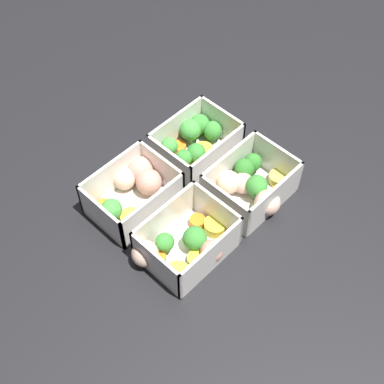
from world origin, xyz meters
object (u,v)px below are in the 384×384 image
container_far_left (134,189)px  container_near_right (250,185)px  container_near_left (184,244)px  container_far_right (195,144)px

container_far_left → container_near_right: bearing=-43.7°
container_near_left → container_far_right: 0.22m
container_far_right → container_near_left: bearing=-141.1°
container_far_right → container_near_right: bearing=-91.3°
container_far_left → container_far_right: bearing=-1.6°
container_near_right → container_far_right: 0.14m
container_near_right → container_near_left: bearing=-179.8°
container_near_left → container_far_left: bearing=82.1°
container_near_left → container_far_right: (0.17, 0.14, 0.00)m
container_near_left → container_near_right: 0.17m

